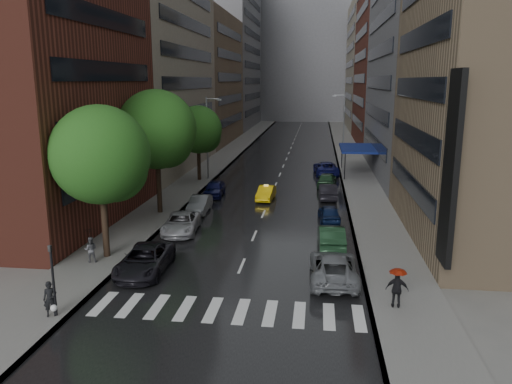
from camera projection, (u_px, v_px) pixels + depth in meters
The scene contains 21 objects.
ground at pixel (230, 293), 26.13m from camera, with size 220.00×220.00×0.00m, color gray.
road at pixel (288, 155), 74.54m from camera, with size 14.00×140.00×0.01m, color black.
sidewalk_left at pixel (229, 153), 75.61m from camera, with size 4.00×140.00×0.15m, color gray.
sidewalk_right at pixel (349, 156), 73.44m from camera, with size 4.00×140.00×0.15m, color gray.
crosswalk at pixel (227, 310), 24.17m from camera, with size 13.15×2.80×0.01m.
buildings_left at pixel (201, 48), 81.35m from camera, with size 8.00×108.00×38.00m.
buildings_right at pixel (390, 53), 75.93m from camera, with size 8.05×109.10×36.00m.
building_far at pixel (304, 61), 136.88m from camera, with size 40.00×14.00×32.00m, color slate.
tree_near at pixel (100, 155), 29.91m from camera, with size 5.99×5.99×9.55m.
tree_mid at pixel (157, 130), 40.22m from camera, with size 6.44×6.44×10.26m.
tree_far at pixel (198, 130), 54.16m from camera, with size 5.20×5.20×8.28m.
taxi at pixel (266, 193), 46.45m from camera, with size 1.38×3.95×1.30m, color yellow.
parked_cars_left at pixel (183, 221), 36.81m from camera, with size 2.82×24.75×1.52m.
parked_cars_right at pixel (328, 200), 43.41m from camera, with size 3.16×38.02×1.58m.
ped_bag_walker at pixel (50, 300), 23.14m from camera, with size 0.73×0.63×1.69m.
ped_black_umbrella at pixel (90, 242), 30.00m from camera, with size 0.96×0.98×2.09m.
ped_red_umbrella at pixel (397, 284), 23.97m from camera, with size 1.12×0.82×2.01m.
traffic_light at pixel (53, 274), 22.92m from camera, with size 0.18×0.15×3.45m.
street_lamp_left at pixel (208, 136), 55.04m from camera, with size 1.74×0.22×9.00m.
street_lamp_right at pixel (343, 126), 67.70m from camera, with size 1.74×0.22×9.00m.
awning at pixel (357, 148), 58.25m from camera, with size 4.00×8.00×3.12m.
Camera 1 is at (4.35, -23.98, 10.92)m, focal length 35.00 mm.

